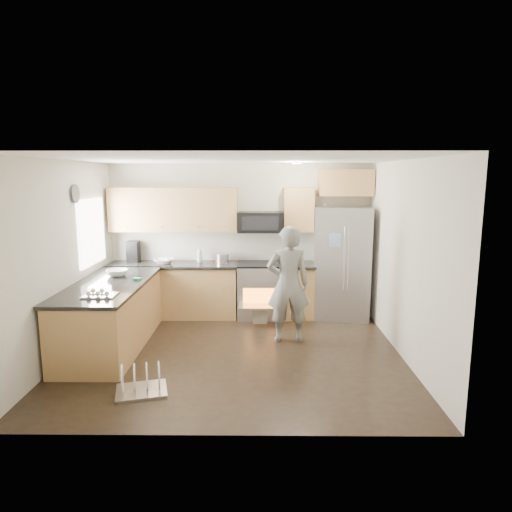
{
  "coord_description": "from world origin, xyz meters",
  "views": [
    {
      "loc": [
        0.35,
        -5.9,
        2.39
      ],
      "look_at": [
        0.29,
        0.5,
        1.27
      ],
      "focal_mm": 32.0,
      "sensor_mm": 36.0,
      "label": 1
    }
  ],
  "objects_px": {
    "person": "(288,284)",
    "refrigerator": "(342,262)",
    "dish_rack": "(141,385)",
    "stove_range": "(260,278)"
  },
  "relations": [
    {
      "from": "stove_range",
      "to": "dish_rack",
      "type": "height_order",
      "value": "stove_range"
    },
    {
      "from": "refrigerator",
      "to": "dish_rack",
      "type": "xyz_separation_m",
      "value": [
        -2.71,
        -2.85,
        -0.85
      ]
    },
    {
      "from": "stove_range",
      "to": "person",
      "type": "xyz_separation_m",
      "value": [
        0.41,
        -1.18,
        0.17
      ]
    },
    {
      "from": "person",
      "to": "dish_rack",
      "type": "relative_size",
      "value": 2.63
    },
    {
      "from": "dish_rack",
      "to": "refrigerator",
      "type": "bearing_deg",
      "value": 46.36
    },
    {
      "from": "refrigerator",
      "to": "person",
      "type": "relative_size",
      "value": 1.11
    },
    {
      "from": "stove_range",
      "to": "refrigerator",
      "type": "xyz_separation_m",
      "value": [
        1.39,
        0.01,
        0.27
      ]
    },
    {
      "from": "person",
      "to": "refrigerator",
      "type": "bearing_deg",
      "value": -132.31
    },
    {
      "from": "refrigerator",
      "to": "dish_rack",
      "type": "relative_size",
      "value": 2.92
    },
    {
      "from": "refrigerator",
      "to": "dish_rack",
      "type": "bearing_deg",
      "value": -125.79
    }
  ]
}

